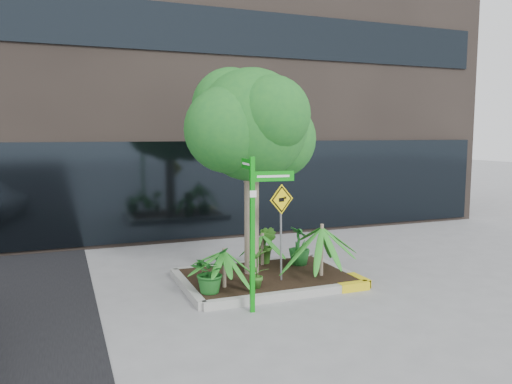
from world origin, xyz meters
name	(u,v)px	position (x,y,z in m)	size (l,w,h in m)	color
ground	(263,287)	(0.00, 0.00, 0.00)	(80.00, 80.00, 0.00)	gray
planter	(269,277)	(0.23, 0.27, 0.10)	(3.35, 2.36, 0.15)	#9E9E99
tree	(251,125)	(-0.02, 0.56, 3.06)	(2.80, 2.48, 4.20)	gray
palm_front	(322,227)	(1.18, -0.14, 1.10)	(1.14, 1.14, 1.27)	gray
palm_left	(224,251)	(-0.82, -0.16, 0.82)	(0.80, 0.80, 0.89)	gray
palm_back	(262,235)	(0.40, 1.01, 0.78)	(0.77, 0.77, 0.85)	gray
shrub_a	(209,271)	(-1.15, -0.35, 0.53)	(0.68, 0.68, 0.75)	#195A1D
shrub_b	(299,246)	(1.13, 0.75, 0.56)	(0.46, 0.46, 0.82)	#1C6022
shrub_c	(257,268)	(-0.28, -0.41, 0.52)	(0.39, 0.39, 0.74)	#31661F
shrub_d	(266,245)	(0.52, 1.09, 0.55)	(0.44, 0.44, 0.81)	#30691E
street_sign_post	(254,217)	(-0.60, -1.10, 1.57)	(0.75, 0.79, 2.54)	#0D9212
cattle_sign	(281,216)	(0.31, -0.14, 1.38)	(0.54, 0.18, 1.82)	slate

